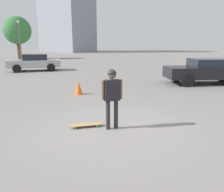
# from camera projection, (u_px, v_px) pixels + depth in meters

# --- Properties ---
(ground_plane) EXTENTS (220.00, 220.00, 0.00)m
(ground_plane) POSITION_uv_depth(u_px,v_px,m) (112.00, 128.00, 5.98)
(ground_plane) COLOR gray
(person) EXTENTS (0.50, 0.38, 1.63)m
(person) POSITION_uv_depth(u_px,v_px,m) (112.00, 92.00, 5.74)
(person) COLOR #262628
(person) RESTS_ON ground_plane
(skateboard) EXTENTS (0.84, 0.68, 0.08)m
(skateboard) POSITION_uv_depth(u_px,v_px,m) (86.00, 125.00, 6.08)
(skateboard) COLOR tan
(skateboard) RESTS_ON ground_plane
(car_parked_near) EXTENTS (4.54, 4.54, 1.44)m
(car_parked_near) POSITION_uv_depth(u_px,v_px,m) (207.00, 71.00, 12.51)
(car_parked_near) COLOR black
(car_parked_near) RESTS_ON ground_plane
(car_parked_far) EXTENTS (4.63, 3.69, 1.41)m
(car_parked_far) POSITION_uv_depth(u_px,v_px,m) (34.00, 62.00, 18.63)
(car_parked_far) COLOR #ADB2B7
(car_parked_far) RESTS_ON ground_plane
(building_block_distant) EXTENTS (8.66, 15.96, 25.16)m
(building_block_distant) POSITION_uv_depth(u_px,v_px,m) (65.00, 6.00, 60.90)
(building_block_distant) COLOR gray
(building_block_distant) RESTS_ON ground_plane
(tree_distant) EXTENTS (4.07, 4.07, 6.27)m
(tree_distant) POSITION_uv_depth(u_px,v_px,m) (17.00, 31.00, 32.57)
(tree_distant) COLOR brown
(tree_distant) RESTS_ON ground_plane
(traffic_cone) EXTENTS (0.36, 0.36, 0.61)m
(traffic_cone) POSITION_uv_depth(u_px,v_px,m) (79.00, 88.00, 9.97)
(traffic_cone) COLOR orange
(traffic_cone) RESTS_ON ground_plane
(lamp_post) EXTENTS (0.28, 0.28, 4.79)m
(lamp_post) POSITION_uv_depth(u_px,v_px,m) (20.00, 38.00, 24.51)
(lamp_post) COLOR #59595E
(lamp_post) RESTS_ON ground_plane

